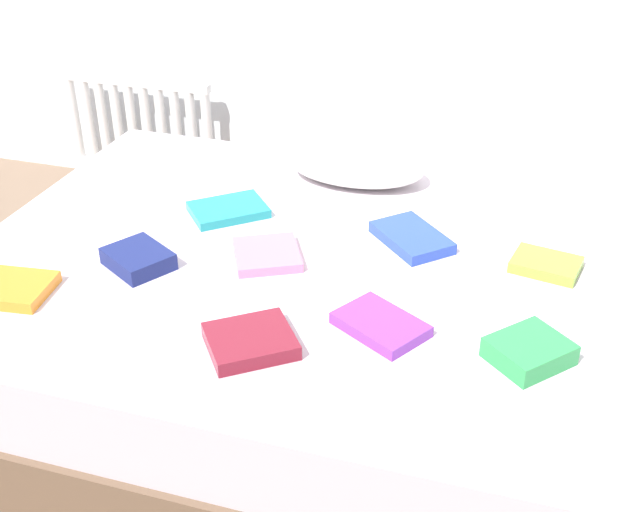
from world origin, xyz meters
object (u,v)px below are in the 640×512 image
at_px(pillow, 356,165).
at_px(textbook_purple, 381,325).
at_px(textbook_navy, 138,259).
at_px(textbook_maroon, 250,341).
at_px(textbook_blue, 412,238).
at_px(radiator, 140,126).
at_px(textbook_teal, 228,210).
at_px(textbook_orange, 12,289).
at_px(textbook_lime, 546,265).
at_px(bed, 315,332).
at_px(textbook_green, 529,351).
at_px(textbook_pink, 267,255).

height_order(pillow, textbook_purple, pillow).
xyz_separation_m(textbook_navy, textbook_maroon, (0.43, -0.26, -0.01)).
bearing_deg(textbook_blue, textbook_maroon, -67.80).
height_order(radiator, textbook_purple, radiator).
distance_m(textbook_blue, textbook_teal, 0.58).
relative_size(textbook_blue, textbook_teal, 1.05).
distance_m(textbook_purple, textbook_navy, 0.72).
xyz_separation_m(radiator, textbook_orange, (0.51, -1.61, 0.20)).
height_order(radiator, textbook_teal, radiator).
height_order(textbook_lime, textbook_maroon, textbook_maroon).
relative_size(radiator, textbook_lime, 4.03).
xyz_separation_m(textbook_blue, textbook_teal, (-0.58, 0.01, -0.00)).
relative_size(textbook_purple, textbook_maroon, 1.08).
height_order(pillow, textbook_orange, pillow).
bearing_deg(bed, pillow, 92.62).
xyz_separation_m(textbook_lime, textbook_maroon, (-0.64, -0.57, 0.00)).
distance_m(textbook_green, textbook_orange, 1.32).
relative_size(bed, textbook_navy, 11.44).
bearing_deg(pillow, radiator, 150.67).
bearing_deg(textbook_navy, textbook_lime, 47.14).
bearing_deg(textbook_lime, textbook_blue, -175.45).
bearing_deg(textbook_green, pillow, 78.95).
distance_m(pillow, textbook_orange, 1.16).
distance_m(radiator, textbook_orange, 1.70).
height_order(textbook_orange, textbook_navy, textbook_navy).
relative_size(textbook_lime, textbook_blue, 0.75).
bearing_deg(radiator, textbook_lime, -30.16).
bearing_deg(textbook_navy, textbook_teal, 103.67).
bearing_deg(textbook_maroon, bed, 50.50).
distance_m(bed, textbook_purple, 0.47).
xyz_separation_m(textbook_lime, textbook_blue, (-0.38, 0.04, 0.00)).
distance_m(textbook_purple, textbook_pink, 0.45).
bearing_deg(textbook_pink, textbook_orange, -174.93).
xyz_separation_m(radiator, textbook_pink, (1.09, -1.24, 0.20)).
height_order(radiator, textbook_navy, textbook_navy).
distance_m(textbook_blue, textbook_orange, 1.11).
xyz_separation_m(textbook_orange, textbook_maroon, (0.68, -0.03, 0.00)).
bearing_deg(textbook_green, radiator, 92.09).
distance_m(bed, textbook_navy, 0.56).
height_order(radiator, textbook_orange, radiator).
distance_m(textbook_purple, textbook_orange, 0.97).
height_order(radiator, textbook_lime, radiator).
relative_size(pillow, textbook_green, 2.72).
xyz_separation_m(textbook_teal, textbook_pink, (0.21, -0.22, -0.00)).
distance_m(radiator, pillow, 1.39).
xyz_separation_m(bed, textbook_lime, (0.62, 0.13, 0.27)).
relative_size(textbook_blue, textbook_orange, 1.20).
bearing_deg(textbook_green, textbook_lime, 39.69).
distance_m(textbook_lime, textbook_orange, 1.43).
bearing_deg(textbook_pink, bed, -9.61).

